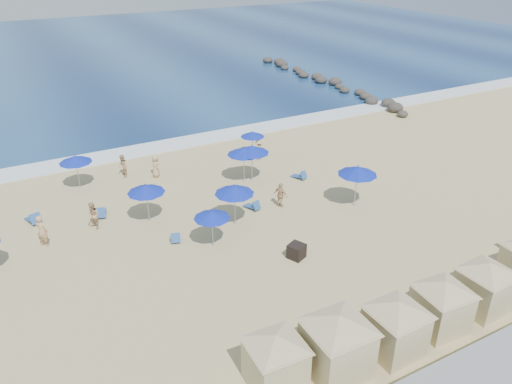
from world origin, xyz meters
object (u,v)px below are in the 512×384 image
(cabana_0, at_px, (276,354))
(beachgoer_3, at_px, (259,150))
(cabana_2, at_px, (396,320))
(umbrella_9, at_px, (252,149))
(cabana_4, at_px, (486,280))
(umbrella_3, at_px, (75,159))
(umbrella_6, at_px, (244,151))
(beachgoer_5, at_px, (123,166))
(umbrella_8, at_px, (252,134))
(beachgoer_2, at_px, (281,195))
(umbrella_4, at_px, (146,189))
(beachgoer_4, at_px, (155,166))
(umbrella_7, at_px, (234,190))
(trash_bin, at_px, (297,251))
(beachgoer_0, at_px, (42,231))
(umbrella_5, at_px, (212,215))
(umbrella_10, at_px, (358,171))
(cabana_1, at_px, (338,336))
(rock_jetty, at_px, (326,81))
(beachgoer_1, at_px, (93,216))
(cabana_3, at_px, (443,299))

(cabana_0, distance_m, beachgoer_3, 21.03)
(cabana_2, xyz_separation_m, umbrella_9, (2.52, 16.55, 0.74))
(cabana_4, relative_size, umbrella_3, 1.75)
(umbrella_6, distance_m, beachgoer_5, 8.50)
(umbrella_8, bearing_deg, beachgoer_2, -106.09)
(umbrella_4, distance_m, beachgoer_4, 6.32)
(cabana_0, bearing_deg, cabana_2, -8.86)
(umbrella_7, xyz_separation_m, beachgoer_3, (5.76, 7.61, -1.44))
(trash_bin, height_order, umbrella_3, umbrella_3)
(cabana_0, relative_size, beachgoer_0, 2.23)
(beachgoer_5, bearing_deg, umbrella_5, 24.33)
(cabana_0, xyz_separation_m, cabana_2, (4.97, -0.77, 0.06))
(umbrella_7, height_order, umbrella_8, umbrella_7)
(cabana_0, relative_size, umbrella_9, 1.57)
(umbrella_8, xyz_separation_m, beachgoer_0, (-15.61, -5.55, -0.86))
(umbrella_3, distance_m, umbrella_10, 17.85)
(cabana_0, height_order, cabana_1, cabana_1)
(cabana_2, xyz_separation_m, umbrella_7, (-1.10, 11.86, 0.69))
(umbrella_6, bearing_deg, cabana_2, -96.79)
(cabana_4, distance_m, umbrella_8, 20.17)
(cabana_0, xyz_separation_m, umbrella_9, (7.49, 15.78, 0.80))
(cabana_1, bearing_deg, cabana_4, -1.15)
(rock_jetty, bearing_deg, umbrella_5, -135.58)
(umbrella_4, bearing_deg, umbrella_8, 30.04)
(cabana_2, bearing_deg, rock_jetty, 57.98)
(umbrella_8, bearing_deg, umbrella_10, -79.42)
(trash_bin, relative_size, umbrella_10, 0.28)
(cabana_1, distance_m, beachgoer_3, 20.57)
(trash_bin, bearing_deg, cabana_1, -135.90)
(umbrella_8, bearing_deg, cabana_0, -116.02)
(umbrella_3, distance_m, beachgoer_1, 5.84)
(cabana_2, xyz_separation_m, umbrella_10, (6.38, 10.38, 0.82))
(umbrella_8, bearing_deg, beachgoer_0, -160.44)
(beachgoer_4, distance_m, beachgoer_5, 2.26)
(cabana_0, bearing_deg, cabana_3, -5.18)
(beachgoer_0, distance_m, beachgoer_2, 13.55)
(umbrella_4, xyz_separation_m, umbrella_6, (7.34, 2.16, 0.08))
(trash_bin, xyz_separation_m, cabana_0, (-5.14, -6.54, 1.09))
(cabana_0, distance_m, cabana_2, 5.03)
(umbrella_7, relative_size, umbrella_10, 0.94)
(umbrella_5, height_order, beachgoer_0, umbrella_5)
(cabana_1, bearing_deg, rock_jetty, 54.77)
(beachgoer_1, relative_size, beachgoer_4, 1.01)
(cabana_1, bearing_deg, umbrella_10, 48.33)
(cabana_4, height_order, umbrella_6, cabana_4)
(cabana_2, height_order, beachgoer_4, cabana_2)
(cabana_3, bearing_deg, beachgoer_1, 125.75)
(umbrella_7, xyz_separation_m, beachgoer_4, (-1.91, 8.39, -1.43))
(beachgoer_0, bearing_deg, umbrella_8, -114.11)
(cabana_2, height_order, beachgoer_1, cabana_2)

